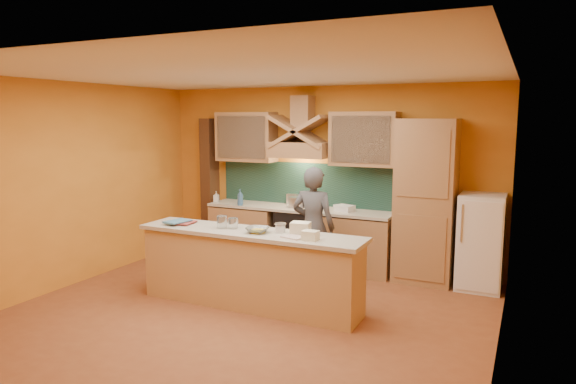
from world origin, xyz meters
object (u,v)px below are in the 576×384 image
at_px(fridge, 481,242).
at_px(mixing_bowl, 258,230).
at_px(stove, 298,237).
at_px(kitchen_scale, 280,229).
at_px(person, 313,227).

xyz_separation_m(fridge, mixing_bowl, (-2.36, -1.94, 0.33)).
distance_m(stove, kitchen_scale, 1.97).
height_order(fridge, kitchen_scale, fridge).
bearing_deg(fridge, stove, 180.00).
bearing_deg(mixing_bowl, fridge, 39.44).
bearing_deg(person, mixing_bowl, 73.83).
bearing_deg(kitchen_scale, mixing_bowl, -167.64).
height_order(fridge, person, person).
xyz_separation_m(kitchen_scale, mixing_bowl, (-0.24, -0.14, -0.01)).
distance_m(kitchen_scale, mixing_bowl, 0.27).
height_order(person, kitchen_scale, person).
bearing_deg(person, kitchen_scale, 85.68).
distance_m(stove, fridge, 2.71).
relative_size(stove, mixing_bowl, 3.25).
height_order(stove, fridge, fridge).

